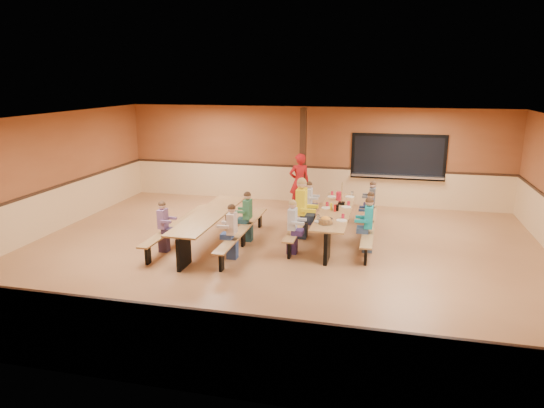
# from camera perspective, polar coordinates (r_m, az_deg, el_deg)

# --- Properties ---
(ground) EXTENTS (12.00, 12.00, 0.00)m
(ground) POSITION_cam_1_polar(r_m,az_deg,el_deg) (10.89, 0.59, -6.08)
(ground) COLOR #955E38
(ground) RESTS_ON ground
(room_envelope) EXTENTS (12.04, 10.04, 3.02)m
(room_envelope) POSITION_cam_1_polar(r_m,az_deg,el_deg) (10.66, 0.60, -2.60)
(room_envelope) COLOR brown
(room_envelope) RESTS_ON ground
(kitchen_pass_through) EXTENTS (2.78, 0.28, 1.38)m
(kitchen_pass_through) POSITION_cam_1_polar(r_m,az_deg,el_deg) (15.09, 14.60, 5.15)
(kitchen_pass_through) COLOR black
(kitchen_pass_through) RESTS_ON ground
(structural_post) EXTENTS (0.18, 0.18, 3.00)m
(structural_post) POSITION_cam_1_polar(r_m,az_deg,el_deg) (14.73, 3.65, 5.42)
(structural_post) COLOR black
(structural_post) RESTS_ON ground
(cafeteria_table_main) EXTENTS (1.91, 3.70, 0.74)m
(cafeteria_table_main) POSITION_cam_1_polar(r_m,az_deg,el_deg) (11.93, 7.44, -1.67)
(cafeteria_table_main) COLOR #A0723F
(cafeteria_table_main) RESTS_ON ground
(cafeteria_table_second) EXTENTS (1.91, 3.70, 0.74)m
(cafeteria_table_second) POSITION_cam_1_polar(r_m,az_deg,el_deg) (11.60, -7.35, -2.15)
(cafeteria_table_second) COLOR #A0723F
(cafeteria_table_second) RESTS_ON ground
(seated_child_white_left) EXTENTS (0.38, 0.31, 1.22)m
(seated_child_white_left) POSITION_cam_1_polar(r_m,az_deg,el_deg) (10.85, 2.41, -2.75)
(seated_child_white_left) COLOR silver
(seated_child_white_left) RESTS_ON ground
(seated_adult_yellow) EXTENTS (0.50, 0.41, 1.48)m
(seated_adult_yellow) POSITION_cam_1_polar(r_m,az_deg,el_deg) (11.89, 3.47, -0.55)
(seated_adult_yellow) COLOR yellow
(seated_adult_yellow) RESTS_ON ground
(seated_child_grey_left) EXTENTS (0.35, 0.28, 1.16)m
(seated_child_grey_left) POSITION_cam_1_polar(r_m,az_deg,el_deg) (13.05, 4.35, 0.08)
(seated_child_grey_left) COLOR silver
(seated_child_grey_left) RESTS_ON ground
(seated_child_teal_right) EXTENTS (0.39, 0.32, 1.26)m
(seated_child_teal_right) POSITION_cam_1_polar(r_m,az_deg,el_deg) (11.14, 11.27, -2.46)
(seated_child_teal_right) COLOR teal
(seated_child_teal_right) RESTS_ON ground
(seated_child_navy_right) EXTENTS (0.35, 0.29, 1.18)m
(seated_child_navy_right) POSITION_cam_1_polar(r_m,az_deg,el_deg) (12.04, 11.44, -1.39)
(seated_child_navy_right) COLOR #1D2C4C
(seated_child_navy_right) RESTS_ON ground
(seated_child_char_right) EXTENTS (0.34, 0.28, 1.15)m
(seated_child_char_right) POSITION_cam_1_polar(r_m,az_deg,el_deg) (13.37, 11.68, 0.15)
(seated_child_char_right) COLOR #4C4F56
(seated_child_char_right) RESTS_ON ground
(seated_child_purple_sec) EXTENTS (0.35, 0.29, 1.17)m
(seated_child_purple_sec) POSITION_cam_1_polar(r_m,az_deg,el_deg) (11.23, -12.67, -2.65)
(seated_child_purple_sec) COLOR slate
(seated_child_purple_sec) RESTS_ON ground
(seated_child_green_sec) EXTENTS (0.37, 0.30, 1.21)m
(seated_child_green_sec) POSITION_cam_1_polar(r_m,az_deg,el_deg) (11.68, -2.89, -1.52)
(seated_child_green_sec) COLOR #316A44
(seated_child_green_sec) RESTS_ON ground
(seated_child_tan_sec) EXTENTS (0.37, 0.30, 1.21)m
(seated_child_tan_sec) POSITION_cam_1_polar(r_m,az_deg,el_deg) (10.57, -4.72, -3.30)
(seated_child_tan_sec) COLOR beige
(seated_child_tan_sec) RESTS_ON ground
(standing_woman) EXTENTS (0.74, 0.64, 1.71)m
(standing_woman) POSITION_cam_1_polar(r_m,az_deg,el_deg) (14.39, 3.23, 2.60)
(standing_woman) COLOR #B11416
(standing_woman) RESTS_ON ground
(punch_pitcher) EXTENTS (0.16, 0.16, 0.22)m
(punch_pitcher) POSITION_cam_1_polar(r_m,az_deg,el_deg) (12.81, 7.89, 0.94)
(punch_pitcher) COLOR red
(punch_pitcher) RESTS_ON cafeteria_table_main
(chip_bowl) EXTENTS (0.32, 0.32, 0.15)m
(chip_bowl) POSITION_cam_1_polar(r_m,az_deg,el_deg) (10.70, 6.32, -1.93)
(chip_bowl) COLOR orange
(chip_bowl) RESTS_ON cafeteria_table_main
(napkin_dispenser) EXTENTS (0.10, 0.14, 0.13)m
(napkin_dispenser) POSITION_cam_1_polar(r_m,az_deg,el_deg) (11.82, 7.62, -0.43)
(napkin_dispenser) COLOR black
(napkin_dispenser) RESTS_ON cafeteria_table_main
(condiment_mustard) EXTENTS (0.06, 0.06, 0.17)m
(condiment_mustard) POSITION_cam_1_polar(r_m,az_deg,el_deg) (11.84, 6.98, -0.29)
(condiment_mustard) COLOR yellow
(condiment_mustard) RESTS_ON cafeteria_table_main
(condiment_ketchup) EXTENTS (0.06, 0.06, 0.17)m
(condiment_ketchup) POSITION_cam_1_polar(r_m,az_deg,el_deg) (11.70, 7.41, -0.48)
(condiment_ketchup) COLOR #B2140F
(condiment_ketchup) RESTS_ON cafeteria_table_main
(table_paddle) EXTENTS (0.16, 0.16, 0.56)m
(table_paddle) POSITION_cam_1_polar(r_m,az_deg,el_deg) (12.38, 8.20, 0.58)
(table_paddle) COLOR black
(table_paddle) RESTS_ON cafeteria_table_main
(place_settings) EXTENTS (0.65, 3.30, 0.11)m
(place_settings) POSITION_cam_1_polar(r_m,az_deg,el_deg) (11.86, 7.48, -0.42)
(place_settings) COLOR beige
(place_settings) RESTS_ON cafeteria_table_main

